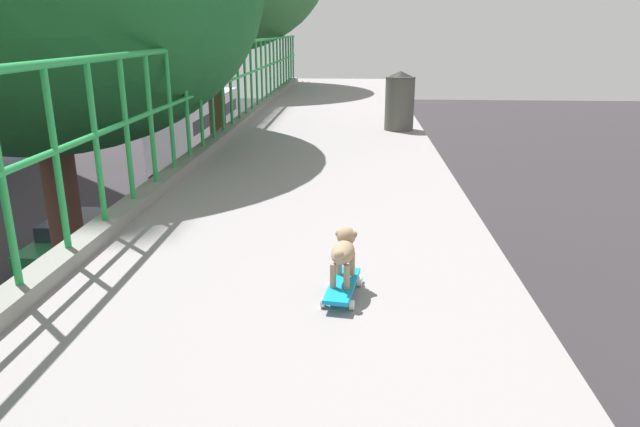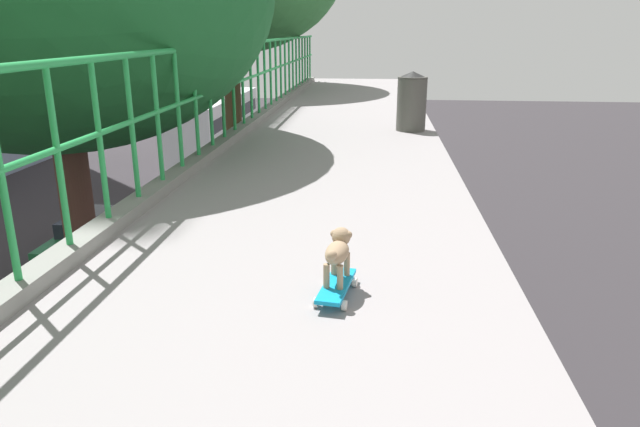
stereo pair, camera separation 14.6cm
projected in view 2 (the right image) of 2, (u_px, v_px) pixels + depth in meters
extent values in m
cube|color=gray|center=(243.00, 409.00, 2.75)|extent=(2.97, 32.48, 0.49)
cylinder|color=green|center=(2.00, 181.00, 3.16)|extent=(0.04, 0.04, 1.18)
cylinder|color=green|center=(58.00, 158.00, 3.71)|extent=(0.04, 0.04, 1.18)
cylinder|color=green|center=(100.00, 142.00, 4.26)|extent=(0.04, 0.04, 1.18)
cylinder|color=green|center=(132.00, 129.00, 4.81)|extent=(0.04, 0.04, 1.18)
cylinder|color=green|center=(158.00, 118.00, 5.36)|extent=(0.04, 0.04, 1.18)
cylinder|color=green|center=(178.00, 110.00, 5.91)|extent=(0.04, 0.04, 1.18)
cylinder|color=green|center=(196.00, 103.00, 6.47)|extent=(0.04, 0.04, 1.18)
cylinder|color=green|center=(210.00, 97.00, 7.02)|extent=(0.04, 0.04, 1.18)
cylinder|color=green|center=(223.00, 92.00, 7.57)|extent=(0.04, 0.04, 1.18)
cylinder|color=green|center=(233.00, 88.00, 8.12)|extent=(0.04, 0.04, 1.18)
cylinder|color=green|center=(243.00, 84.00, 8.67)|extent=(0.04, 0.04, 1.18)
cylinder|color=green|center=(251.00, 81.00, 9.22)|extent=(0.04, 0.04, 1.18)
cylinder|color=green|center=(258.00, 78.00, 9.77)|extent=(0.04, 0.04, 1.18)
cylinder|color=green|center=(265.00, 75.00, 10.33)|extent=(0.04, 0.04, 1.18)
cylinder|color=green|center=(271.00, 73.00, 10.88)|extent=(0.04, 0.04, 1.18)
cylinder|color=green|center=(276.00, 71.00, 11.43)|extent=(0.04, 0.04, 1.18)
cylinder|color=green|center=(281.00, 69.00, 11.98)|extent=(0.04, 0.04, 1.18)
cylinder|color=green|center=(285.00, 67.00, 12.53)|extent=(0.04, 0.04, 1.18)
cylinder|color=green|center=(289.00, 66.00, 13.08)|extent=(0.04, 0.04, 1.18)
cylinder|color=green|center=(293.00, 64.00, 13.64)|extent=(0.04, 0.04, 1.18)
cylinder|color=green|center=(296.00, 63.00, 14.19)|extent=(0.04, 0.04, 1.18)
cylinder|color=green|center=(299.00, 62.00, 14.74)|extent=(0.04, 0.04, 1.18)
cylinder|color=green|center=(302.00, 60.00, 15.29)|extent=(0.04, 0.04, 1.18)
cylinder|color=green|center=(305.00, 59.00, 15.84)|extent=(0.04, 0.04, 1.18)
cylinder|color=green|center=(308.00, 58.00, 16.39)|extent=(0.04, 0.04, 1.18)
cylinder|color=green|center=(310.00, 57.00, 16.94)|extent=(0.04, 0.04, 1.18)
cylinder|color=black|center=(7.00, 339.00, 13.26)|extent=(0.23, 0.66, 0.66)
cube|color=#B4B1BD|center=(144.00, 283.00, 15.56)|extent=(1.85, 4.56, 0.70)
cube|color=#1E232B|center=(140.00, 264.00, 15.21)|extent=(1.57, 1.99, 0.56)
cylinder|color=black|center=(193.00, 271.00, 16.89)|extent=(0.21, 0.69, 0.69)
cylinder|color=black|center=(135.00, 269.00, 17.06)|extent=(0.21, 0.69, 0.69)
cylinder|color=black|center=(158.00, 317.00, 14.21)|extent=(0.21, 0.69, 0.69)
cylinder|color=black|center=(89.00, 314.00, 14.37)|extent=(0.21, 0.69, 0.69)
cube|color=#216737|center=(92.00, 239.00, 19.10)|extent=(1.71, 4.38, 0.58)
cube|color=#1E232B|center=(93.00, 221.00, 19.12)|extent=(1.48, 2.28, 0.48)
cylinder|color=black|center=(98.00, 260.00, 17.81)|extent=(0.21, 0.64, 0.64)
cylinder|color=black|center=(47.00, 258.00, 17.97)|extent=(0.21, 0.64, 0.64)
cylinder|color=black|center=(133.00, 231.00, 20.33)|extent=(0.21, 0.64, 0.64)
cylinder|color=black|center=(88.00, 230.00, 20.49)|extent=(0.21, 0.64, 0.64)
cube|color=slate|center=(221.00, 207.00, 22.54)|extent=(1.83, 4.36, 0.59)
cube|color=#1E232B|center=(219.00, 195.00, 22.21)|extent=(1.51, 1.82, 0.50)
cylinder|color=black|center=(251.00, 201.00, 23.81)|extent=(0.20, 0.68, 0.68)
cylinder|color=black|center=(209.00, 200.00, 23.97)|extent=(0.20, 0.68, 0.68)
cylinder|color=black|center=(235.00, 222.00, 21.21)|extent=(0.20, 0.68, 0.68)
cylinder|color=black|center=(188.00, 221.00, 21.37)|extent=(0.20, 0.68, 0.68)
cube|color=white|center=(217.00, 123.00, 34.00)|extent=(2.43, 11.43, 3.08)
cube|color=black|center=(216.00, 114.00, 33.84)|extent=(2.45, 10.51, 0.70)
cylinder|color=black|center=(252.00, 134.00, 38.09)|extent=(0.28, 0.96, 0.96)
cylinder|color=black|center=(217.00, 134.00, 38.31)|extent=(0.28, 0.96, 0.96)
cylinder|color=black|center=(224.00, 157.00, 31.32)|extent=(0.28, 0.96, 0.96)
cylinder|color=black|center=(182.00, 156.00, 31.54)|extent=(0.28, 0.96, 0.96)
cylinder|color=brown|center=(92.00, 317.00, 8.61)|extent=(0.45, 0.45, 6.03)
cylinder|color=#4C3E25|center=(236.00, 165.00, 16.13)|extent=(0.44, 0.44, 6.98)
cube|color=#1094CC|center=(336.00, 285.00, 3.34)|extent=(0.21, 0.50, 0.02)
cylinder|color=white|center=(355.00, 282.00, 3.48)|extent=(0.03, 0.06, 0.06)
cylinder|color=white|center=(329.00, 280.00, 3.52)|extent=(0.03, 0.06, 0.06)
cylinder|color=white|center=(344.00, 306.00, 3.19)|extent=(0.03, 0.06, 0.06)
cylinder|color=white|center=(316.00, 302.00, 3.23)|extent=(0.03, 0.06, 0.06)
cylinder|color=tan|center=(347.00, 264.00, 3.43)|extent=(0.04, 0.04, 0.14)
cylinder|color=tan|center=(334.00, 263.00, 3.45)|extent=(0.04, 0.04, 0.14)
cylinder|color=tan|center=(340.00, 277.00, 3.25)|extent=(0.04, 0.04, 0.14)
cylinder|color=tan|center=(326.00, 276.00, 3.27)|extent=(0.04, 0.04, 0.14)
ellipsoid|color=tan|center=(337.00, 253.00, 3.32)|extent=(0.17, 0.28, 0.12)
sphere|color=tan|center=(341.00, 236.00, 3.40)|extent=(0.11, 0.11, 0.11)
ellipsoid|color=tan|center=(343.00, 235.00, 3.45)|extent=(0.05, 0.06, 0.03)
sphere|color=tan|center=(348.00, 235.00, 3.39)|extent=(0.05, 0.05, 0.05)
sphere|color=tan|center=(334.00, 234.00, 3.41)|extent=(0.05, 0.05, 0.05)
sphere|color=tan|center=(332.00, 255.00, 3.18)|extent=(0.06, 0.06, 0.06)
cylinder|color=#514F48|center=(412.00, 104.00, 8.75)|extent=(0.44, 0.44, 0.80)
cone|color=black|center=(413.00, 75.00, 8.62)|extent=(0.45, 0.45, 0.10)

